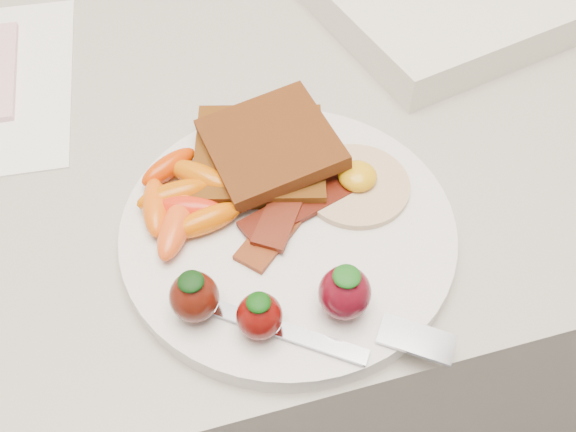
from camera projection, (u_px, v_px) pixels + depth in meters
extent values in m
cube|color=gray|center=(250.00, 331.00, 0.98)|extent=(2.00, 0.60, 0.90)
cylinder|color=silver|center=(288.00, 230.00, 0.52)|extent=(0.27, 0.27, 0.02)
cube|color=#4A2605|center=(259.00, 154.00, 0.55)|extent=(0.13, 0.13, 0.01)
cube|color=#361F0A|center=(270.00, 144.00, 0.54)|extent=(0.12, 0.12, 0.02)
cylinder|color=beige|center=(356.00, 185.00, 0.54)|extent=(0.11, 0.11, 0.01)
ellipsoid|color=orange|center=(358.00, 176.00, 0.53)|extent=(0.04, 0.04, 0.02)
cube|color=#4B1808|center=(285.00, 219.00, 0.51)|extent=(0.10, 0.09, 0.00)
cube|color=#390B05|center=(301.00, 206.00, 0.52)|extent=(0.11, 0.06, 0.00)
cube|color=#480B0A|center=(288.00, 197.00, 0.52)|extent=(0.08, 0.10, 0.00)
ellipsoid|color=#C45500|center=(175.00, 194.00, 0.52)|extent=(0.06, 0.03, 0.02)
ellipsoid|color=red|center=(189.00, 209.00, 0.51)|extent=(0.06, 0.04, 0.02)
ellipsoid|color=#E54C15|center=(176.00, 226.00, 0.50)|extent=(0.05, 0.07, 0.02)
ellipsoid|color=#C55A03|center=(200.00, 176.00, 0.53)|extent=(0.06, 0.06, 0.02)
ellipsoid|color=#C73400|center=(169.00, 167.00, 0.54)|extent=(0.06, 0.04, 0.02)
ellipsoid|color=#D35800|center=(207.00, 220.00, 0.50)|extent=(0.06, 0.03, 0.02)
ellipsoid|color=#E1560A|center=(155.00, 207.00, 0.51)|extent=(0.03, 0.06, 0.02)
ellipsoid|color=#481008|center=(194.00, 297.00, 0.45)|extent=(0.04, 0.04, 0.04)
ellipsoid|color=black|center=(191.00, 281.00, 0.43)|extent=(0.02, 0.02, 0.01)
ellipsoid|color=#5B0906|center=(259.00, 316.00, 0.44)|extent=(0.03, 0.03, 0.04)
ellipsoid|color=#0B3B09|center=(259.00, 302.00, 0.43)|extent=(0.02, 0.02, 0.01)
ellipsoid|color=#550814|center=(345.00, 293.00, 0.45)|extent=(0.04, 0.04, 0.04)
ellipsoid|color=#144F12|center=(347.00, 276.00, 0.43)|extent=(0.02, 0.02, 0.01)
cube|color=silver|center=(281.00, 330.00, 0.45)|extent=(0.11, 0.08, 0.00)
cube|color=silver|center=(417.00, 339.00, 0.45)|extent=(0.06, 0.05, 0.00)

